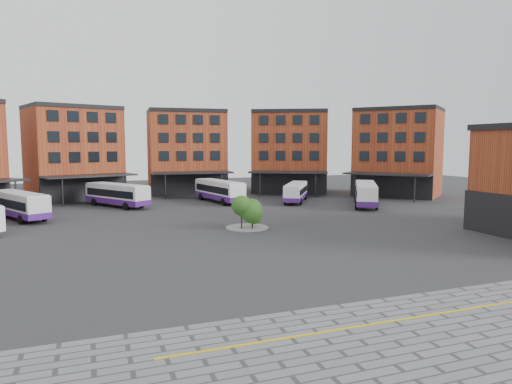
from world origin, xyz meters
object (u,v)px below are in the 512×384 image
object	(u,v)px
bus_b	(19,205)
bus_f	(366,194)
bus_d	(219,190)
bus_e	(296,192)
tree_island	(249,211)
bus_c	(117,194)

from	to	relation	value
bus_b	bus_f	world-z (taller)	bus_f
bus_d	bus_e	bearing A→B (deg)	-30.98
tree_island	bus_c	world-z (taller)	tree_island
bus_d	tree_island	bearing A→B (deg)	-109.21
bus_b	bus_c	size ratio (longest dim) A/B	1.01
bus_b	bus_f	xyz separation A→B (m)	(43.91, -4.12, 0.07)
tree_island	bus_c	bearing A→B (deg)	118.18
bus_b	bus_c	xyz separation A→B (m)	(11.22, 7.16, 0.02)
bus_f	bus_c	bearing A→B (deg)	-167.42
tree_island	bus_f	world-z (taller)	tree_island
bus_c	bus_d	xyz separation A→B (m)	(14.63, 0.01, 0.03)
bus_e	bus_f	xyz separation A→B (m)	(7.24, -7.48, 0.23)
bus_f	bus_e	bearing A→B (deg)	165.69
bus_c	bus_d	size ratio (longest dim) A/B	0.93
bus_c	tree_island	bearing A→B (deg)	-94.18
tree_island	bus_b	world-z (taller)	tree_island
bus_b	bus_d	xyz separation A→B (m)	(25.85, 7.17, 0.06)
bus_b	bus_c	world-z (taller)	bus_c
bus_d	bus_f	distance (m)	21.30
bus_c	bus_e	bearing A→B (deg)	-40.84
tree_island	bus_e	world-z (taller)	tree_island
bus_c	bus_e	xyz separation A→B (m)	(25.45, -3.80, -0.19)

